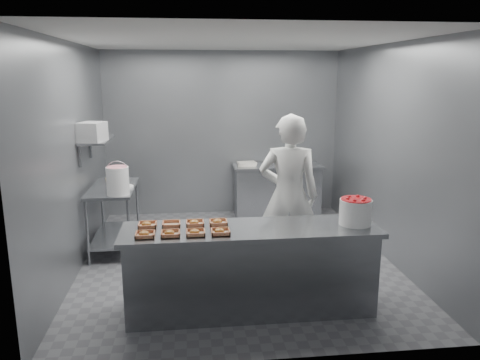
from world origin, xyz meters
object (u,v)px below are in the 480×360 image
tray_2 (195,232)px  tray_5 (171,224)px  appliance (92,132)px  worker (289,196)px  glaze_bucket (118,180)px  service_counter (251,269)px  tray_4 (147,225)px  back_counter (277,190)px  tray_1 (170,233)px  tray_3 (220,231)px  prep_table (114,208)px  tray_6 (195,223)px  tray_0 (145,234)px  tray_7 (218,222)px  strawberry_tub (356,211)px

tray_2 → tray_5: size_ratio=1.00×
appliance → tray_2: bearing=-40.2°
worker → tray_5: bearing=39.9°
glaze_bucket → service_counter: bearing=-45.0°
service_counter → tray_4: size_ratio=13.88×
back_counter → tray_1: size_ratio=8.01×
glaze_bucket → tray_3: bearing=-54.3°
prep_table → appliance: bearing=-122.2°
tray_1 → tray_2: (0.24, 0.00, 0.00)m
service_counter → glaze_bucket: glaze_bucket is taller
back_counter → tray_4: 3.69m
tray_3 → glaze_bucket: 2.05m
prep_table → tray_4: bearing=-71.3°
tray_1 → appliance: size_ratio=0.57×
worker → tray_4: bearing=36.2°
tray_6 → prep_table: bearing=121.1°
tray_4 → appliance: 1.88m
tray_0 → worker: worker is taller
tray_5 → tray_7: size_ratio=1.00×
tray_5 → tray_1: bearing=-90.6°
glaze_bucket → appliance: (-0.31, 0.17, 0.60)m
back_counter → glaze_bucket: bearing=-144.2°
service_counter → tray_3: tray_3 is taller
prep_table → worker: size_ratio=0.61×
tray_2 → worker: (1.14, 1.04, 0.06)m
tray_6 → glaze_bucket: bearing=124.9°
worker → appliance: size_ratio=5.92×
tray_1 → tray_5: bearing=89.4°
back_counter → tray_0: 3.94m
tray_2 → tray_6: (0.00, 0.29, 0.00)m
prep_table → tray_1: size_ratio=6.40×
tray_2 → glaze_bucket: glaze_bucket is taller
prep_table → back_counter: 2.87m
tray_1 → tray_2: 0.24m
tray_5 → tray_6: (0.24, -0.00, 0.00)m
tray_4 → appliance: bearing=117.0°
tray_6 → worker: worker is taller
tray_0 → tray_2: (0.48, 0.00, 0.00)m
back_counter → tray_7: tray_7 is taller
tray_5 → tray_7: (0.48, -0.00, 0.00)m
tray_5 → tray_6: tray_6 is taller
service_counter → back_counter: size_ratio=1.73×
tray_4 → worker: bearing=24.8°
tray_7 → strawberry_tub: strawberry_tub is taller
prep_table → tray_5: size_ratio=6.40×
tray_0 → tray_6: same height
tray_3 → worker: (0.90, 1.04, 0.06)m
strawberry_tub → glaze_bucket: glaze_bucket is taller
prep_table → tray_6: tray_6 is taller
tray_3 → worker: size_ratio=0.10×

